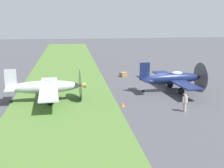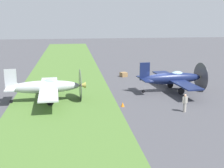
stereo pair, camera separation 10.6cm
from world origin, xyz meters
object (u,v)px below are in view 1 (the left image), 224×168
at_px(airplane_lead, 173,78).
at_px(supply_crate, 123,74).
at_px(ground_crew_chief, 185,103).
at_px(runway_marker_cone, 123,104).
at_px(airplane_wingman, 46,87).

xyz_separation_m(airplane_lead, supply_crate, (-9.30, -4.34, -1.26)).
relative_size(ground_crew_chief, runway_marker_cone, 3.93).
bearing_deg(runway_marker_cone, ground_crew_chief, 66.36).
bearing_deg(airplane_lead, airplane_wingman, -86.12).
xyz_separation_m(ground_crew_chief, runway_marker_cone, (-2.42, -5.53, -0.69)).
bearing_deg(airplane_wingman, ground_crew_chief, 64.68).
distance_m(airplane_lead, ground_crew_chief, 7.84).
bearing_deg(airplane_lead, ground_crew_chief, -15.51).
distance_m(ground_crew_chief, runway_marker_cone, 6.08).
height_order(airplane_lead, supply_crate, airplane_lead).
relative_size(airplane_lead, ground_crew_chief, 6.15).
bearing_deg(airplane_lead, runway_marker_cone, -57.88).
xyz_separation_m(ground_crew_chief, supply_crate, (-16.97, -2.89, -0.59)).
bearing_deg(supply_crate, airplane_wingman, -41.78).
height_order(airplane_wingman, runway_marker_cone, airplane_wingman).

